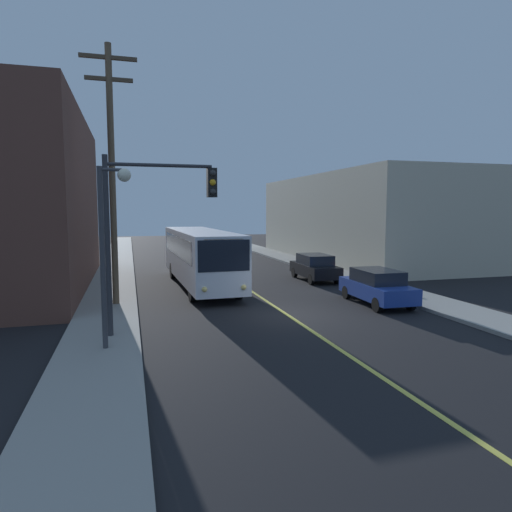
# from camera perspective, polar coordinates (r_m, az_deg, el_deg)

# --- Properties ---
(ground_plane) EXTENTS (120.00, 120.00, 0.00)m
(ground_plane) POSITION_cam_1_polar(r_m,az_deg,el_deg) (18.79, 4.05, -7.54)
(ground_plane) COLOR black
(sidewalk_left) EXTENTS (2.50, 90.00, 0.15)m
(sidewalk_left) POSITION_cam_1_polar(r_m,az_deg,el_deg) (27.53, -17.79, -3.34)
(sidewalk_left) COLOR gray
(sidewalk_left) RESTS_ON ground
(sidewalk_right) EXTENTS (2.50, 90.00, 0.15)m
(sidewalk_right) POSITION_cam_1_polar(r_m,az_deg,el_deg) (30.65, 10.44, -2.24)
(sidewalk_right) COLOR gray
(sidewalk_right) RESTS_ON ground
(lane_stripe_center) EXTENTS (0.16, 60.00, 0.01)m
(lane_stripe_center) POSITION_cam_1_polar(r_m,az_deg,el_deg) (33.06, -4.84, -1.69)
(lane_stripe_center) COLOR #D8CC4C
(lane_stripe_center) RESTS_ON ground
(building_right_warehouse) EXTENTS (12.00, 24.23, 7.28)m
(building_right_warehouse) POSITION_cam_1_polar(r_m,az_deg,el_deg) (41.24, 14.37, 4.72)
(building_right_warehouse) COLOR beige
(building_right_warehouse) RESTS_ON ground
(city_bus) EXTENTS (2.87, 12.21, 3.20)m
(city_bus) POSITION_cam_1_polar(r_m,az_deg,el_deg) (25.58, -7.19, 0.15)
(city_bus) COLOR silver
(city_bus) RESTS_ON ground
(parked_car_blue) EXTENTS (1.94, 4.46, 1.62)m
(parked_car_blue) POSITION_cam_1_polar(r_m,az_deg,el_deg) (21.45, 15.19, -3.75)
(parked_car_blue) COLOR navy
(parked_car_blue) RESTS_ON ground
(parked_car_black) EXTENTS (1.92, 4.45, 1.62)m
(parked_car_black) POSITION_cam_1_polar(r_m,az_deg,el_deg) (27.90, 7.52, -1.40)
(parked_car_black) COLOR black
(parked_car_black) RESTS_ON ground
(utility_pole_near) EXTENTS (2.40, 0.28, 11.32)m
(utility_pole_near) POSITION_cam_1_polar(r_m,az_deg,el_deg) (20.96, -17.94, 11.02)
(utility_pole_near) COLOR brown
(utility_pole_near) RESTS_ON sidewalk_left
(traffic_signal_left_corner) EXTENTS (3.75, 0.48, 6.00)m
(traffic_signal_left_corner) POSITION_cam_1_polar(r_m,az_deg,el_deg) (15.47, -12.82, 5.54)
(traffic_signal_left_corner) COLOR #2D2D33
(traffic_signal_left_corner) RESTS_ON sidewalk_left
(street_lamp_left) EXTENTS (0.98, 0.40, 5.50)m
(street_lamp_left) POSITION_cam_1_polar(r_m,az_deg,el_deg) (14.10, -18.22, 3.09)
(street_lamp_left) COLOR #38383D
(street_lamp_left) RESTS_ON sidewalk_left
(fire_hydrant) EXTENTS (0.44, 0.26, 0.84)m
(fire_hydrant) POSITION_cam_1_polar(r_m,az_deg,el_deg) (25.06, 15.88, -2.99)
(fire_hydrant) COLOR red
(fire_hydrant) RESTS_ON sidewalk_right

